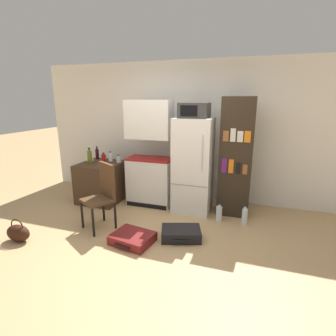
{
  "coord_description": "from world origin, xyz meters",
  "views": [
    {
      "loc": [
        1.3,
        -2.96,
        1.94
      ],
      "look_at": [
        0.03,
        0.85,
        0.87
      ],
      "focal_mm": 28.0,
      "sensor_mm": 36.0,
      "label": 1
    }
  ],
  "objects_px": {
    "kitchen_hutch": "(150,158)",
    "handbag": "(18,233)",
    "microwave": "(195,110)",
    "bowl": "(90,160)",
    "bookshelf": "(236,158)",
    "suitcase_small_flat": "(133,238)",
    "water_bottle_middle": "(245,216)",
    "bottle_ketchup_red": "(104,158)",
    "suitcase_large_flat": "(181,233)",
    "bottle_wine_dark": "(97,154)",
    "chair": "(103,191)",
    "side_table": "(102,182)",
    "water_bottle_front": "(219,213)",
    "bottle_milk_white": "(110,157)",
    "bottle_olive_oil": "(90,157)",
    "bottle_clear_short": "(119,159)",
    "refrigerator": "(193,166)"
  },
  "relations": [
    {
      "from": "refrigerator",
      "to": "bottle_wine_dark",
      "type": "distance_m",
      "value": 2.04
    },
    {
      "from": "side_table",
      "to": "water_bottle_front",
      "type": "xyz_separation_m",
      "value": [
        2.29,
        -0.18,
        -0.25
      ]
    },
    {
      "from": "bookshelf",
      "to": "bottle_ketchup_red",
      "type": "relative_size",
      "value": 11.32
    },
    {
      "from": "kitchen_hutch",
      "to": "water_bottle_middle",
      "type": "relative_size",
      "value": 5.61
    },
    {
      "from": "bottle_wine_dark",
      "to": "suitcase_large_flat",
      "type": "height_order",
      "value": "bottle_wine_dark"
    },
    {
      "from": "bowl",
      "to": "kitchen_hutch",
      "type": "bearing_deg",
      "value": 3.22
    },
    {
      "from": "bookshelf",
      "to": "handbag",
      "type": "relative_size",
      "value": 5.48
    },
    {
      "from": "bottle_ketchup_red",
      "to": "water_bottle_front",
      "type": "relative_size",
      "value": 0.56
    },
    {
      "from": "suitcase_large_flat",
      "to": "handbag",
      "type": "bearing_deg",
      "value": -177.84
    },
    {
      "from": "bowl",
      "to": "handbag",
      "type": "bearing_deg",
      "value": -90.0
    },
    {
      "from": "bottle_olive_oil",
      "to": "bottle_clear_short",
      "type": "height_order",
      "value": "bottle_olive_oil"
    },
    {
      "from": "bottle_ketchup_red",
      "to": "chair",
      "type": "distance_m",
      "value": 1.26
    },
    {
      "from": "chair",
      "to": "suitcase_large_flat",
      "type": "height_order",
      "value": "chair"
    },
    {
      "from": "bottle_olive_oil",
      "to": "suitcase_large_flat",
      "type": "relative_size",
      "value": 0.46
    },
    {
      "from": "chair",
      "to": "handbag",
      "type": "xyz_separation_m",
      "value": [
        -0.91,
        -0.77,
        -0.46
      ]
    },
    {
      "from": "kitchen_hutch",
      "to": "water_bottle_front",
      "type": "height_order",
      "value": "kitchen_hutch"
    },
    {
      "from": "bowl",
      "to": "suitcase_large_flat",
      "type": "height_order",
      "value": "bowl"
    },
    {
      "from": "microwave",
      "to": "water_bottle_front",
      "type": "xyz_separation_m",
      "value": [
        0.51,
        -0.27,
        -1.62
      ]
    },
    {
      "from": "side_table",
      "to": "bottle_milk_white",
      "type": "relative_size",
      "value": 4.12
    },
    {
      "from": "bottle_milk_white",
      "to": "bottle_wine_dark",
      "type": "bearing_deg",
      "value": 166.25
    },
    {
      "from": "suitcase_small_flat",
      "to": "water_bottle_middle",
      "type": "relative_size",
      "value": 1.79
    },
    {
      "from": "handbag",
      "to": "side_table",
      "type": "bearing_deg",
      "value": 80.4
    },
    {
      "from": "refrigerator",
      "to": "bookshelf",
      "type": "xyz_separation_m",
      "value": [
        0.7,
        0.1,
        0.17
      ]
    },
    {
      "from": "bottle_olive_oil",
      "to": "suitcase_small_flat",
      "type": "xyz_separation_m",
      "value": [
        1.44,
        -1.18,
        -0.81
      ]
    },
    {
      "from": "microwave",
      "to": "bookshelf",
      "type": "relative_size",
      "value": 0.24
    },
    {
      "from": "suitcase_large_flat",
      "to": "handbag",
      "type": "height_order",
      "value": "handbag"
    },
    {
      "from": "bottle_ketchup_red",
      "to": "microwave",
      "type": "bearing_deg",
      "value": -1.19
    },
    {
      "from": "bottle_clear_short",
      "to": "bottle_olive_oil",
      "type": "bearing_deg",
      "value": -155.31
    },
    {
      "from": "bowl",
      "to": "bottle_olive_oil",
      "type": "bearing_deg",
      "value": -55.16
    },
    {
      "from": "kitchen_hutch",
      "to": "suitcase_small_flat",
      "type": "height_order",
      "value": "kitchen_hutch"
    },
    {
      "from": "bottle_milk_white",
      "to": "bottle_ketchup_red",
      "type": "bearing_deg",
      "value": -145.44
    },
    {
      "from": "bottle_ketchup_red",
      "to": "suitcase_small_flat",
      "type": "distance_m",
      "value": 2.01
    },
    {
      "from": "refrigerator",
      "to": "bottle_wine_dark",
      "type": "relative_size",
      "value": 6.46
    },
    {
      "from": "handbag",
      "to": "water_bottle_front",
      "type": "height_order",
      "value": "handbag"
    },
    {
      "from": "bookshelf",
      "to": "bottle_ketchup_red",
      "type": "distance_m",
      "value": 2.49
    },
    {
      "from": "kitchen_hutch",
      "to": "handbag",
      "type": "relative_size",
      "value": 5.32
    },
    {
      "from": "bottle_wine_dark",
      "to": "water_bottle_front",
      "type": "height_order",
      "value": "bottle_wine_dark"
    },
    {
      "from": "bowl",
      "to": "handbag",
      "type": "xyz_separation_m",
      "value": [
        -0.0,
        -1.79,
        -0.65
      ]
    },
    {
      "from": "kitchen_hutch",
      "to": "chair",
      "type": "distance_m",
      "value": 1.18
    },
    {
      "from": "handbag",
      "to": "bottle_olive_oil",
      "type": "bearing_deg",
      "value": 86.58
    },
    {
      "from": "microwave",
      "to": "bottle_milk_white",
      "type": "height_order",
      "value": "microwave"
    },
    {
      "from": "microwave",
      "to": "water_bottle_front",
      "type": "distance_m",
      "value": 1.72
    },
    {
      "from": "microwave",
      "to": "bookshelf",
      "type": "xyz_separation_m",
      "value": [
        0.7,
        0.11,
        -0.77
      ]
    },
    {
      "from": "kitchen_hutch",
      "to": "handbag",
      "type": "bearing_deg",
      "value": -123.81
    },
    {
      "from": "handbag",
      "to": "bottle_ketchup_red",
      "type": "bearing_deg",
      "value": 81.24
    },
    {
      "from": "microwave",
      "to": "bowl",
      "type": "distance_m",
      "value": 2.29
    },
    {
      "from": "suitcase_large_flat",
      "to": "water_bottle_front",
      "type": "bearing_deg",
      "value": 41.6
    },
    {
      "from": "bookshelf",
      "to": "bottle_wine_dark",
      "type": "xyz_separation_m",
      "value": [
        -2.73,
        0.09,
        -0.13
      ]
    },
    {
      "from": "handbag",
      "to": "suitcase_small_flat",
      "type": "bearing_deg",
      "value": 16.81
    },
    {
      "from": "side_table",
      "to": "bottle_olive_oil",
      "type": "relative_size",
      "value": 2.64
    }
  ]
}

